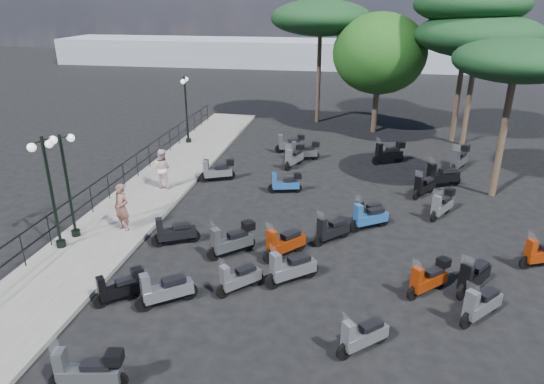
% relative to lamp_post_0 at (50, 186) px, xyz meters
% --- Properties ---
extents(ground, '(120.00, 120.00, 0.00)m').
position_rel_lamp_post_0_xyz_m(ground, '(7.42, 2.01, -2.35)').
color(ground, black).
rests_on(ground, ground).
extents(sidewalk, '(3.00, 30.00, 0.15)m').
position_rel_lamp_post_0_xyz_m(sidewalk, '(0.92, 5.01, -2.27)').
color(sidewalk, '#5E5C5A').
rests_on(sidewalk, ground).
extents(railing, '(0.04, 26.04, 1.10)m').
position_rel_lamp_post_0_xyz_m(railing, '(-0.38, 4.81, -1.45)').
color(railing, black).
rests_on(railing, sidewalk).
extents(lamp_post_0, '(0.42, 1.12, 3.85)m').
position_rel_lamp_post_0_xyz_m(lamp_post_0, '(0.00, 0.00, 0.00)').
color(lamp_post_0, black).
rests_on(lamp_post_0, sidewalk).
extents(lamp_post_1, '(0.54, 1.04, 3.69)m').
position_rel_lamp_post_0_xyz_m(lamp_post_1, '(0.05, 0.83, -0.09)').
color(lamp_post_1, black).
rests_on(lamp_post_1, sidewalk).
extents(lamp_post_2, '(0.40, 1.10, 3.76)m').
position_rel_lamp_post_0_xyz_m(lamp_post_2, '(0.04, 12.72, -0.05)').
color(lamp_post_2, black).
rests_on(lamp_post_2, sidewalk).
extents(woman, '(0.74, 0.61, 1.75)m').
position_rel_lamp_post_0_xyz_m(woman, '(1.52, 1.56, -1.32)').
color(woman, brown).
rests_on(woman, sidewalk).
extents(pedestrian_far, '(0.89, 0.72, 1.75)m').
position_rel_lamp_post_0_xyz_m(pedestrian_far, '(1.33, 5.77, -1.32)').
color(pedestrian_far, beige).
rests_on(pedestrian_far, sidewalk).
extents(scooter_0, '(1.71, 0.62, 1.37)m').
position_rel_lamp_post_0_xyz_m(scooter_0, '(4.21, -5.60, -1.83)').
color(scooter_0, black).
rests_on(scooter_0, ground).
extents(scooter_1, '(1.20, 1.13, 1.20)m').
position_rel_lamp_post_0_xyz_m(scooter_1, '(3.34, -2.39, -1.90)').
color(scooter_1, black).
rests_on(scooter_1, ground).
extents(scooter_2, '(1.41, 1.34, 1.41)m').
position_rel_lamp_post_0_xyz_m(scooter_2, '(5.76, 0.72, -1.81)').
color(scooter_2, black).
rests_on(scooter_2, ground).
extents(scooter_3, '(1.55, 0.92, 1.34)m').
position_rel_lamp_post_0_xyz_m(scooter_3, '(3.62, 1.08, -1.88)').
color(scooter_3, black).
rests_on(scooter_3, ground).
extents(scooter_4, '(1.58, 0.71, 1.29)m').
position_rel_lamp_post_0_xyz_m(scooter_4, '(3.34, 7.44, -1.86)').
color(scooter_4, black).
rests_on(scooter_4, ground).
extents(scooter_5, '(1.53, 0.91, 1.31)m').
position_rel_lamp_post_0_xyz_m(scooter_5, '(3.34, 7.30, -1.85)').
color(scooter_5, black).
rests_on(scooter_5, ground).
extents(scooter_7, '(1.48, 1.17, 1.41)m').
position_rel_lamp_post_0_xyz_m(scooter_7, '(4.65, -2.34, -1.86)').
color(scooter_7, black).
rests_on(scooter_7, ground).
extents(scooter_8, '(1.16, 1.23, 1.27)m').
position_rel_lamp_post_0_xyz_m(scooter_8, '(6.49, -1.32, -1.91)').
color(scooter_8, black).
rests_on(scooter_8, ground).
extents(scooter_9, '(1.26, 1.44, 1.44)m').
position_rel_lamp_post_0_xyz_m(scooter_9, '(7.47, 0.90, -1.85)').
color(scooter_9, black).
rests_on(scooter_9, ground).
extents(scooter_10, '(1.48, 0.61, 1.19)m').
position_rel_lamp_post_0_xyz_m(scooter_10, '(6.66, 6.42, -1.90)').
color(scooter_10, black).
rests_on(scooter_10, ground).
extents(scooter_11, '(0.85, 1.59, 1.33)m').
position_rel_lamp_post_0_xyz_m(scooter_11, '(6.56, 9.92, -1.84)').
color(scooter_11, black).
rests_on(scooter_11, ground).
extents(scooter_13, '(1.27, 1.14, 1.28)m').
position_rel_lamp_post_0_xyz_m(scooter_13, '(10.03, -3.27, -1.90)').
color(scooter_13, black).
rests_on(scooter_13, ground).
extents(scooter_14, '(1.48, 1.25, 1.46)m').
position_rel_lamp_post_0_xyz_m(scooter_14, '(7.91, -0.62, -1.84)').
color(scooter_14, black).
rests_on(scooter_14, ground).
extents(scooter_15, '(1.20, 1.27, 1.31)m').
position_rel_lamp_post_0_xyz_m(scooter_15, '(8.93, 2.24, -1.89)').
color(scooter_15, black).
rests_on(scooter_15, ground).
extents(scooter_16, '(1.23, 1.01, 1.19)m').
position_rel_lamp_post_0_xyz_m(scooter_16, '(10.19, 4.12, -1.93)').
color(scooter_16, black).
rests_on(scooter_16, ground).
extents(scooter_17, '(1.61, 0.73, 1.32)m').
position_rel_lamp_post_0_xyz_m(scooter_17, '(6.94, 11.02, -1.85)').
color(scooter_17, black).
rests_on(scooter_17, ground).
extents(scooter_19, '(1.28, 1.22, 1.29)m').
position_rel_lamp_post_0_xyz_m(scooter_19, '(11.87, -0.44, -1.86)').
color(scooter_19, black).
rests_on(scooter_19, ground).
extents(scooter_20, '(1.26, 1.31, 1.36)m').
position_rel_lamp_post_0_xyz_m(scooter_20, '(13.08, -1.48, -1.87)').
color(scooter_20, black).
rests_on(scooter_20, ground).
extents(scooter_21, '(1.47, 1.06, 1.36)m').
position_rel_lamp_post_0_xyz_m(scooter_21, '(10.21, 3.48, -1.88)').
color(scooter_21, black).
rests_on(scooter_21, ground).
extents(scooter_22, '(1.75, 0.98, 1.49)m').
position_rel_lamp_post_0_xyz_m(scooter_22, '(13.40, 8.32, -1.83)').
color(scooter_22, black).
rests_on(scooter_22, ground).
extents(scooter_23, '(1.64, 1.05, 1.43)m').
position_rel_lamp_post_0_xyz_m(scooter_23, '(11.23, 11.28, -1.81)').
color(scooter_23, black).
rests_on(scooter_23, ground).
extents(scooter_25, '(1.16, 1.47, 1.40)m').
position_rel_lamp_post_0_xyz_m(scooter_25, '(13.15, -0.09, -1.86)').
color(scooter_25, black).
rests_on(scooter_25, ground).
extents(scooter_26, '(1.52, 0.86, 1.29)m').
position_rel_lamp_post_0_xyz_m(scooter_26, '(15.63, 1.76, -1.86)').
color(scooter_26, black).
rests_on(scooter_26, ground).
extents(scooter_27, '(1.04, 1.45, 1.31)m').
position_rel_lamp_post_0_xyz_m(scooter_27, '(13.00, 5.08, -1.85)').
color(scooter_27, black).
rests_on(scooter_27, ground).
extents(scooter_28, '(1.06, 1.37, 1.30)m').
position_rel_lamp_post_0_xyz_m(scooter_28, '(12.54, 7.10, -1.89)').
color(scooter_28, black).
rests_on(scooter_28, ground).
extents(scooter_29, '(1.08, 1.68, 1.47)m').
position_rel_lamp_post_0_xyz_m(scooter_29, '(14.60, 10.88, -1.79)').
color(scooter_29, black).
rests_on(scooter_29, ground).
extents(scooter_30, '(1.61, 0.73, 1.32)m').
position_rel_lamp_post_0_xyz_m(scooter_30, '(6.03, 12.22, -1.85)').
color(scooter_30, black).
rests_on(scooter_30, ground).
extents(broadleaf_tree, '(5.60, 5.60, 7.16)m').
position_rel_lamp_post_0_xyz_m(broadleaf_tree, '(10.58, 17.55, 2.43)').
color(broadleaf_tree, '#38281E').
rests_on(broadleaf_tree, ground).
extents(pine_0, '(6.73, 6.73, 7.22)m').
position_rel_lamp_post_0_xyz_m(pine_0, '(15.61, 15.61, 3.68)').
color(pine_0, '#38281E').
rests_on(pine_0, ground).
extents(pine_1, '(6.07, 6.07, 8.62)m').
position_rel_lamp_post_0_xyz_m(pine_1, '(15.12, 16.25, 5.18)').
color(pine_1, '#38281E').
rests_on(pine_1, ground).
extents(pine_2, '(6.38, 6.38, 7.81)m').
position_rel_lamp_post_0_xyz_m(pine_2, '(6.83, 19.48, 4.32)').
color(pine_2, '#38281E').
rests_on(pine_2, ground).
extents(pine_3, '(4.88, 4.88, 6.54)m').
position_rel_lamp_post_0_xyz_m(pine_3, '(15.48, 7.76, 3.31)').
color(pine_3, '#38281E').
rests_on(pine_3, ground).
extents(distant_hills, '(70.00, 8.00, 3.00)m').
position_rel_lamp_post_0_xyz_m(distant_hills, '(7.42, 47.01, -0.85)').
color(distant_hills, gray).
rests_on(distant_hills, ground).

